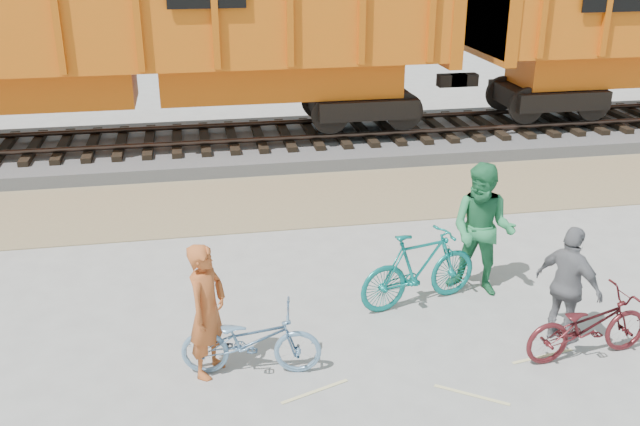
{
  "coord_description": "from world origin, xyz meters",
  "views": [
    {
      "loc": [
        -2.21,
        -7.71,
        5.14
      ],
      "look_at": [
        -0.52,
        1.5,
        1.33
      ],
      "focal_mm": 40.0,
      "sensor_mm": 36.0,
      "label": 1
    }
  ],
  "objects_px": {
    "person_woman": "(568,286)",
    "bicycle_maroon": "(588,325)",
    "bicycle_teal": "(419,268)",
    "hopper_car_center": "(142,27)",
    "person_man": "(482,230)",
    "person_solo": "(207,310)",
    "bicycle_blue": "(251,340)"
  },
  "relations": [
    {
      "from": "hopper_car_center",
      "to": "person_man",
      "type": "relative_size",
      "value": 6.99
    },
    {
      "from": "hopper_car_center",
      "to": "bicycle_blue",
      "type": "distance_m",
      "value": 9.71
    },
    {
      "from": "person_woman",
      "to": "bicycle_blue",
      "type": "bearing_deg",
      "value": 61.46
    },
    {
      "from": "hopper_car_center",
      "to": "bicycle_blue",
      "type": "height_order",
      "value": "hopper_car_center"
    },
    {
      "from": "bicycle_maroon",
      "to": "person_solo",
      "type": "xyz_separation_m",
      "value": [
        -4.71,
        0.52,
        0.41
      ]
    },
    {
      "from": "person_man",
      "to": "hopper_car_center",
      "type": "bearing_deg",
      "value": 159.16
    },
    {
      "from": "hopper_car_center",
      "to": "person_woman",
      "type": "relative_size",
      "value": 8.62
    },
    {
      "from": "bicycle_maroon",
      "to": "person_woman",
      "type": "distance_m",
      "value": 0.55
    },
    {
      "from": "bicycle_blue",
      "to": "person_solo",
      "type": "xyz_separation_m",
      "value": [
        -0.5,
        0.1,
        0.41
      ]
    },
    {
      "from": "hopper_car_center",
      "to": "person_solo",
      "type": "relative_size",
      "value": 8.15
    },
    {
      "from": "hopper_car_center",
      "to": "person_solo",
      "type": "distance_m",
      "value": 9.45
    },
    {
      "from": "bicycle_maroon",
      "to": "person_woman",
      "type": "xyz_separation_m",
      "value": [
        -0.1,
        0.4,
        0.36
      ]
    },
    {
      "from": "bicycle_teal",
      "to": "bicycle_maroon",
      "type": "bearing_deg",
      "value": -150.03
    },
    {
      "from": "person_solo",
      "to": "bicycle_teal",
      "type": "bearing_deg",
      "value": -36.59
    },
    {
      "from": "bicycle_teal",
      "to": "person_woman",
      "type": "height_order",
      "value": "person_woman"
    },
    {
      "from": "bicycle_maroon",
      "to": "bicycle_blue",
      "type": "bearing_deg",
      "value": 78.81
    },
    {
      "from": "bicycle_maroon",
      "to": "person_man",
      "type": "bearing_deg",
      "value": 14.13
    },
    {
      "from": "person_man",
      "to": "person_woman",
      "type": "height_order",
      "value": "person_man"
    },
    {
      "from": "person_solo",
      "to": "person_man",
      "type": "xyz_separation_m",
      "value": [
        4.03,
        1.38,
        0.14
      ]
    },
    {
      "from": "bicycle_maroon",
      "to": "hopper_car_center",
      "type": "bearing_deg",
      "value": 24.99
    },
    {
      "from": "person_solo",
      "to": "person_woman",
      "type": "bearing_deg",
      "value": -59.31
    },
    {
      "from": "bicycle_teal",
      "to": "person_woman",
      "type": "relative_size",
      "value": 1.17
    },
    {
      "from": "bicycle_maroon",
      "to": "person_man",
      "type": "xyz_separation_m",
      "value": [
        -0.68,
        1.9,
        0.55
      ]
    },
    {
      "from": "person_woman",
      "to": "bicycle_teal",
      "type": "bearing_deg",
      "value": 22.27
    },
    {
      "from": "person_woman",
      "to": "hopper_car_center",
      "type": "bearing_deg",
      "value": 2.83
    },
    {
      "from": "hopper_car_center",
      "to": "bicycle_teal",
      "type": "height_order",
      "value": "hopper_car_center"
    },
    {
      "from": "person_man",
      "to": "person_woman",
      "type": "distance_m",
      "value": 1.62
    },
    {
      "from": "person_woman",
      "to": "bicycle_maroon",
      "type": "bearing_deg",
      "value": 165.83
    },
    {
      "from": "hopper_car_center",
      "to": "bicycle_teal",
      "type": "relative_size",
      "value": 7.4
    },
    {
      "from": "person_man",
      "to": "person_woman",
      "type": "xyz_separation_m",
      "value": [
        0.58,
        -1.5,
        -0.19
      ]
    },
    {
      "from": "person_solo",
      "to": "person_man",
      "type": "bearing_deg",
      "value": -38.94
    },
    {
      "from": "bicycle_blue",
      "to": "bicycle_maroon",
      "type": "distance_m",
      "value": 4.23
    }
  ]
}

